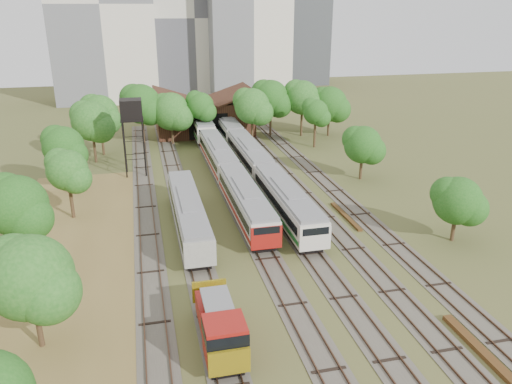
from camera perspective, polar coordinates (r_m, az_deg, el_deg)
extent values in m
plane|color=#475123|center=(35.86, 8.96, -14.95)|extent=(240.00, 240.00, 0.00)
cube|color=brown|center=(40.89, -20.38, -11.23)|extent=(14.00, 60.00, 0.04)
cube|color=#4C473D|center=(55.73, -12.51, -1.71)|extent=(2.60, 80.00, 0.06)
cube|color=#472D1E|center=(55.70, -13.25, -1.68)|extent=(0.08, 80.00, 0.14)
cube|color=#472D1E|center=(55.70, -11.78, -1.56)|extent=(0.08, 80.00, 0.14)
cube|color=#4C473D|center=(55.87, -8.41, -1.37)|extent=(2.60, 80.00, 0.06)
cube|color=#472D1E|center=(55.79, -9.15, -1.35)|extent=(0.08, 80.00, 0.14)
cube|color=#472D1E|center=(55.89, -7.69, -1.23)|extent=(0.08, 80.00, 0.14)
cube|color=#4C473D|center=(56.61, -2.36, -0.86)|extent=(2.60, 80.00, 0.06)
cube|color=#472D1E|center=(56.45, -3.08, -0.84)|extent=(0.08, 80.00, 0.14)
cube|color=#472D1E|center=(56.70, -1.65, -0.72)|extent=(0.08, 80.00, 0.14)
cube|color=#4C473D|center=(57.44, 1.55, -0.52)|extent=(2.60, 80.00, 0.06)
cube|color=#472D1E|center=(57.24, 0.86, -0.50)|extent=(0.08, 80.00, 0.14)
cube|color=#472D1E|center=(57.59, 2.24, -0.38)|extent=(0.08, 80.00, 0.14)
cube|color=#4C473D|center=(58.54, 5.34, -0.20)|extent=(2.60, 80.00, 0.06)
cube|color=#472D1E|center=(58.29, 4.67, -0.17)|extent=(0.08, 80.00, 0.14)
cube|color=#472D1E|center=(58.73, 6.01, -0.06)|extent=(0.08, 80.00, 0.14)
cube|color=#4C473D|center=(59.88, 8.97, 0.12)|extent=(2.60, 80.00, 0.06)
cube|color=#472D1E|center=(59.59, 8.34, 0.14)|extent=(0.08, 80.00, 0.14)
cube|color=#472D1E|center=(60.12, 9.61, 0.25)|extent=(0.08, 80.00, 0.14)
cube|color=black|center=(51.45, -1.17, -2.69)|extent=(2.08, 15.64, 0.76)
cube|color=beige|center=(50.86, -1.19, -1.08)|extent=(2.74, 17.00, 2.36)
cube|color=black|center=(50.75, -1.19, -0.78)|extent=(2.80, 15.64, 0.80)
cube|color=slate|center=(50.37, -1.20, 0.35)|extent=(2.52, 16.66, 0.34)
cube|color=maroon|center=(51.10, -1.18, -1.76)|extent=(2.80, 16.66, 0.43)
cube|color=maroon|center=(43.37, 1.20, -5.22)|extent=(2.78, 0.25, 2.13)
cube|color=black|center=(67.61, -4.33, 3.02)|extent=(2.08, 15.64, 0.76)
cube|color=beige|center=(67.16, -4.37, 4.29)|extent=(2.74, 17.00, 2.36)
cube|color=black|center=(67.08, -4.38, 4.52)|extent=(2.80, 15.64, 0.80)
cube|color=slate|center=(66.80, -4.40, 5.40)|extent=(2.52, 16.66, 0.34)
cube|color=maroon|center=(67.35, -4.35, 3.75)|extent=(2.80, 16.66, 0.43)
cube|color=black|center=(51.25, 3.51, -2.81)|extent=(2.12, 15.64, 0.77)
cube|color=beige|center=(50.65, 3.54, -1.16)|extent=(2.80, 17.00, 2.41)
cube|color=black|center=(50.54, 3.55, -0.85)|extent=(2.86, 15.64, 0.82)
cube|color=slate|center=(50.15, 3.58, 0.31)|extent=(2.57, 16.66, 0.35)
cube|color=#196624|center=(50.90, 3.53, -1.86)|extent=(2.86, 16.66, 0.43)
cube|color=beige|center=(43.37, 6.76, -5.32)|extent=(2.84, 0.25, 2.17)
cube|color=black|center=(67.14, -0.79, 2.95)|extent=(2.12, 15.64, 0.77)
cube|color=beige|center=(66.67, -0.79, 4.26)|extent=(2.80, 17.00, 2.41)
cube|color=black|center=(66.59, -0.79, 4.50)|extent=(2.86, 15.64, 0.82)
cube|color=slate|center=(66.30, -0.80, 5.40)|extent=(2.57, 16.66, 0.35)
cube|color=#196624|center=(66.86, -0.79, 3.70)|extent=(2.86, 16.66, 0.43)
cube|color=black|center=(83.66, -3.43, 6.47)|extent=(2.12, 15.64, 0.77)
cube|color=beige|center=(83.29, -3.45, 7.54)|extent=(2.80, 17.00, 2.41)
cube|color=black|center=(83.23, -3.45, 7.73)|extent=(2.86, 15.64, 0.82)
cube|color=slate|center=(82.99, -3.47, 8.46)|extent=(2.57, 16.66, 0.35)
cube|color=#196624|center=(83.45, -3.44, 7.08)|extent=(2.86, 16.66, 0.43)
cube|color=black|center=(85.27, -6.36, 6.66)|extent=(2.16, 14.72, 0.79)
cube|color=beige|center=(84.90, -6.40, 7.72)|extent=(2.85, 16.00, 2.45)
cube|color=black|center=(84.84, -6.41, 7.91)|extent=(2.91, 14.72, 0.83)
cube|color=slate|center=(84.60, -6.44, 8.65)|extent=(2.62, 15.68, 0.35)
cube|color=#196624|center=(85.05, -6.39, 7.27)|extent=(2.91, 15.68, 0.44)
cube|color=beige|center=(77.26, -5.64, 6.37)|extent=(2.89, 0.25, 2.21)
cube|color=black|center=(34.01, -4.30, -16.09)|extent=(2.00, 7.20, 0.82)
cube|color=maroon|center=(34.02, -4.57, -13.83)|extent=(2.28, 4.40, 1.37)
cube|color=maroon|center=(30.97, -3.56, -16.47)|extent=(2.46, 2.37, 2.46)
cube|color=black|center=(30.61, -3.59, -15.59)|extent=(2.50, 2.41, 0.82)
cube|color=gold|center=(30.28, -3.07, -18.87)|extent=(2.46, 0.20, 1.64)
cube|color=gold|center=(36.66, -5.36, -11.16)|extent=(2.46, 0.20, 1.64)
cube|color=slate|center=(32.53, -4.42, -12.42)|extent=(1.82, 3.60, 0.18)
cube|color=black|center=(49.36, -7.66, -3.95)|extent=(1.99, 16.56, 0.72)
cube|color=gray|center=(48.77, -7.74, -2.36)|extent=(2.62, 18.00, 2.26)
cube|color=black|center=(48.66, -7.76, -2.06)|extent=(2.68, 16.56, 0.77)
cube|color=slate|center=(48.28, -7.81, -0.95)|extent=(2.41, 17.64, 0.32)
cylinder|color=black|center=(64.93, -14.78, 4.59)|extent=(0.18, 0.18, 7.15)
cylinder|color=black|center=(64.90, -12.65, 4.77)|extent=(0.18, 0.18, 7.15)
cylinder|color=black|center=(67.26, -14.76, 5.14)|extent=(0.18, 0.18, 7.15)
cylinder|color=black|center=(67.23, -12.71, 5.31)|extent=(0.18, 0.18, 7.15)
cube|color=black|center=(65.21, -14.00, 8.07)|extent=(2.82, 2.82, 0.20)
cube|color=black|center=(64.96, -14.10, 9.19)|extent=(2.68, 2.68, 2.41)
cube|color=#533417|center=(35.49, 25.31, -17.06)|extent=(0.64, 9.54, 0.32)
cube|color=#533417|center=(52.75, 10.21, -2.73)|extent=(0.46, 7.33, 0.24)
cube|color=#361913|center=(87.33, -5.98, 8.59)|extent=(16.00, 11.00, 5.50)
cube|color=#361913|center=(86.29, -8.74, 10.59)|extent=(8.45, 11.55, 2.96)
cube|color=#361913|center=(87.29, -3.41, 10.90)|extent=(8.45, 11.55, 2.96)
cube|color=black|center=(82.17, -5.45, 7.46)|extent=(6.40, 0.15, 4.12)
cylinder|color=#382616|center=(35.43, -23.68, -13.23)|extent=(0.36, 0.36, 3.98)
sphere|color=#1A5216|center=(33.91, -24.42, -8.87)|extent=(5.33, 5.33, 5.33)
cylinder|color=#382616|center=(44.51, -24.97, -5.80)|extent=(0.36, 0.36, 4.74)
sphere|color=#1A5216|center=(43.13, -25.69, -1.42)|extent=(4.83, 4.83, 4.83)
cylinder|color=#382616|center=(54.51, -20.35, -0.79)|extent=(0.36, 0.36, 4.07)
sphere|color=#1A5216|center=(53.51, -20.76, 2.34)|extent=(4.15, 4.15, 4.15)
cylinder|color=#382616|center=(61.85, -20.75, 1.80)|extent=(0.36, 0.36, 4.41)
sphere|color=#1A5216|center=(60.92, -21.14, 4.83)|extent=(4.69, 4.69, 4.69)
cylinder|color=#382616|center=(73.21, -17.98, 4.99)|extent=(0.36, 0.36, 4.60)
sphere|color=#1A5216|center=(72.40, -18.29, 7.70)|extent=(5.49, 5.49, 5.49)
cylinder|color=#382616|center=(76.66, -17.16, 5.84)|extent=(0.36, 0.36, 4.80)
sphere|color=#1A5216|center=(75.86, -17.46, 8.54)|extent=(5.36, 5.36, 5.36)
cylinder|color=#382616|center=(81.43, -12.80, 7.12)|extent=(0.36, 0.36, 4.96)
sphere|color=#1A5216|center=(80.66, -13.01, 9.77)|extent=(6.15, 6.15, 6.15)
cylinder|color=#382616|center=(80.33, -9.54, 6.85)|extent=(0.36, 0.36, 4.08)
sphere|color=#1A5216|center=(79.66, -9.68, 9.05)|extent=(5.86, 5.86, 5.86)
cylinder|color=#382616|center=(80.02, -6.27, 7.19)|extent=(0.36, 0.36, 4.72)
sphere|color=#1A5216|center=(79.26, -6.37, 9.76)|extent=(4.22, 4.22, 4.22)
cylinder|color=#382616|center=(79.34, -0.45, 7.19)|extent=(0.36, 0.36, 4.71)
sphere|color=#1A5216|center=(78.58, -0.45, 9.78)|extent=(5.53, 5.53, 5.53)
cylinder|color=#382616|center=(84.42, 1.67, 8.10)|extent=(0.36, 0.36, 4.99)
sphere|color=#1A5216|center=(83.67, 1.69, 10.68)|extent=(5.95, 5.95, 5.95)
cylinder|color=#382616|center=(84.77, 5.22, 8.10)|extent=(0.36, 0.36, 5.05)
sphere|color=#1A5216|center=(84.02, 5.31, 10.70)|extent=(5.61, 5.61, 5.61)
cylinder|color=#382616|center=(85.37, 8.29, 7.76)|extent=(0.36, 0.36, 4.19)
sphere|color=#1A5216|center=(84.72, 8.40, 9.90)|extent=(5.81, 5.81, 5.81)
cylinder|color=#382616|center=(49.87, 21.68, -3.52)|extent=(0.36, 0.36, 3.14)
sphere|color=#1A5216|center=(49.00, 22.05, -0.92)|extent=(4.43, 4.43, 4.43)
cylinder|color=#382616|center=(64.21, 11.92, 2.97)|extent=(0.36, 0.36, 3.53)
sphere|color=#1A5216|center=(63.46, 12.10, 5.31)|extent=(4.67, 4.67, 4.67)
cylinder|color=#382616|center=(77.89, 6.73, 6.65)|extent=(0.36, 0.36, 4.32)
sphere|color=#1A5216|center=(77.17, 6.83, 9.06)|extent=(3.84, 3.84, 3.84)
cube|color=beige|center=(121.92, -17.30, 19.84)|extent=(22.00, 16.00, 42.00)
cube|color=beige|center=(127.56, -7.53, 19.18)|extent=(20.00, 18.00, 36.00)
cube|color=#3C4044|center=(144.42, 5.43, 17.81)|extent=(12.00, 12.00, 28.00)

